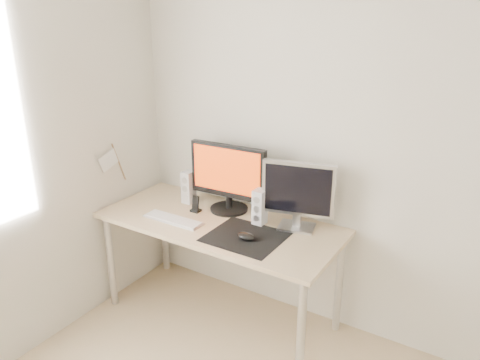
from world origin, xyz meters
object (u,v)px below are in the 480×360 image
at_px(speaker_left, 188,187).
at_px(speaker_right, 260,207).
at_px(mouse, 246,236).
at_px(second_monitor, 298,193).
at_px(keyboard, 173,219).
at_px(main_monitor, 228,175).
at_px(phone_dock, 196,207).
at_px(desk, 219,232).

height_order(speaker_left, speaker_right, same).
bearing_deg(mouse, speaker_right, 100.00).
xyz_separation_m(second_monitor, keyboard, (-0.73, -0.33, -0.23)).
bearing_deg(speaker_right, speaker_left, 176.45).
xyz_separation_m(mouse, main_monitor, (-0.33, 0.31, 0.23)).
bearing_deg(speaker_left, second_monitor, 2.23).
bearing_deg(speaker_right, phone_dock, -171.96).
height_order(mouse, main_monitor, main_monitor).
bearing_deg(speaker_right, main_monitor, 166.49).
bearing_deg(mouse, desk, 155.73).
height_order(desk, keyboard, keyboard).
bearing_deg(keyboard, phone_dock, 79.16).
relative_size(mouse, desk, 0.07).
xyz_separation_m(speaker_right, phone_dock, (-0.46, -0.07, -0.08)).
height_order(speaker_right, phone_dock, speaker_right).
distance_m(second_monitor, speaker_right, 0.27).
distance_m(main_monitor, phone_dock, 0.31).
height_order(second_monitor, phone_dock, second_monitor).
bearing_deg(main_monitor, keyboard, -123.35).
bearing_deg(main_monitor, second_monitor, 0.13).
distance_m(main_monitor, keyboard, 0.46).
height_order(main_monitor, phone_dock, main_monitor).
height_order(mouse, speaker_left, speaker_left).
bearing_deg(speaker_left, speaker_right, -3.55).
distance_m(main_monitor, speaker_right, 0.32).
bearing_deg(desk, main_monitor, 104.11).
relative_size(mouse, keyboard, 0.27).
height_order(mouse, desk, mouse).
distance_m(mouse, speaker_left, 0.71).
relative_size(desk, second_monitor, 3.58).
xyz_separation_m(speaker_left, keyboard, (0.10, -0.30, -0.11)).
bearing_deg(main_monitor, speaker_right, -13.51).
bearing_deg(keyboard, mouse, 2.35).
xyz_separation_m(mouse, speaker_right, (-0.04, 0.24, 0.09)).
distance_m(main_monitor, speaker_left, 0.35).
height_order(main_monitor, second_monitor, main_monitor).
distance_m(desk, speaker_left, 0.44).
height_order(mouse, phone_dock, phone_dock).
relative_size(mouse, speaker_right, 0.50).
bearing_deg(main_monitor, mouse, -43.16).
bearing_deg(second_monitor, speaker_right, -163.18).
height_order(second_monitor, keyboard, second_monitor).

